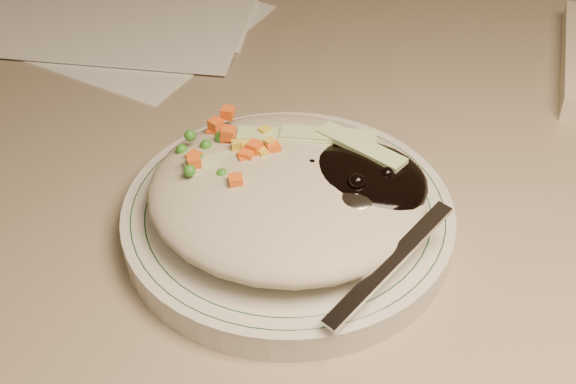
# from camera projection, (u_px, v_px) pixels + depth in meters

# --- Properties ---
(desk) EXTENTS (1.40, 0.70, 0.74)m
(desk) POSITION_uv_depth(u_px,v_px,m) (416.00, 275.00, 0.82)
(desk) COLOR gray
(desk) RESTS_ON ground
(plate) EXTENTS (0.23, 0.23, 0.02)m
(plate) POSITION_uv_depth(u_px,v_px,m) (288.00, 220.00, 0.57)
(plate) COLOR silver
(plate) RESTS_ON desk
(plate_rim) EXTENTS (0.22, 0.22, 0.00)m
(plate_rim) POSITION_uv_depth(u_px,v_px,m) (288.00, 209.00, 0.56)
(plate_rim) COLOR #144723
(plate_rim) RESTS_ON plate
(meal) EXTENTS (0.21, 0.19, 0.05)m
(meal) POSITION_uv_depth(u_px,v_px,m) (294.00, 187.00, 0.55)
(meal) COLOR #B6AD93
(meal) RESTS_ON plate
(papers) EXTENTS (0.36, 0.31, 0.00)m
(papers) POSITION_uv_depth(u_px,v_px,m) (101.00, 1.00, 0.84)
(papers) COLOR white
(papers) RESTS_ON desk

